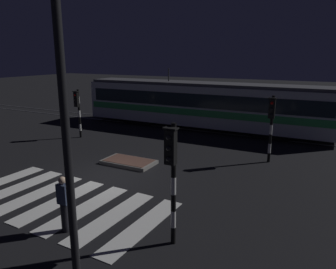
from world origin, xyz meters
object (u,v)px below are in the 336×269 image
Objects in this scene: street_lamp_near_kerb at (52,86)px; traffic_light_corner_far_right at (271,119)px; traffic_light_corner_far_left at (78,106)px; pedestrian_waiting_at_kerb at (64,204)px; tram at (202,104)px; traffic_light_corner_near_right at (172,167)px.

traffic_light_corner_far_right is at bearing 78.35° from street_lamp_near_kerb.
pedestrian_waiting_at_kerb is (7.41, -8.69, -1.12)m from traffic_light_corner_far_left.
tram is 10.34× the size of pedestrian_waiting_at_kerb.
traffic_light_corner_near_right is at bearing -36.86° from traffic_light_corner_far_left.
traffic_light_corner_far_left reaches higher than pedestrian_waiting_at_kerb.
street_lamp_near_kerb is (-1.27, -2.57, 2.26)m from traffic_light_corner_near_right.
pedestrian_waiting_at_kerb is (-4.09, -9.22, -1.27)m from traffic_light_corner_far_right.
tram reaches higher than pedestrian_waiting_at_kerb.
pedestrian_waiting_at_kerb is at bearing 136.08° from street_lamp_near_kerb.
traffic_light_corner_near_right is 0.19× the size of tram.
traffic_light_corner_far_left is at bearing -177.38° from traffic_light_corner_far_right.
street_lamp_near_kerb is 0.40× the size of tram.
pedestrian_waiting_at_kerb is (-1.83, 1.76, -3.63)m from street_lamp_near_kerb.
traffic_light_corner_far_left is 14.18m from street_lamp_near_kerb.
traffic_light_corner_far_right is at bearing -43.74° from tram.
traffic_light_corner_near_right is 1.13× the size of traffic_light_corner_far_left.
traffic_light_corner_far_right reaches higher than traffic_light_corner_far_left.
tram is at bearing 95.96° from pedestrian_waiting_at_kerb.
pedestrian_waiting_at_kerb is (1.52, -14.59, -0.88)m from tram.
street_lamp_near_kerb reaches higher than traffic_light_corner_far_right.
street_lamp_near_kerb reaches higher than tram.
pedestrian_waiting_at_kerb is at bearing -165.36° from traffic_light_corner_near_right.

